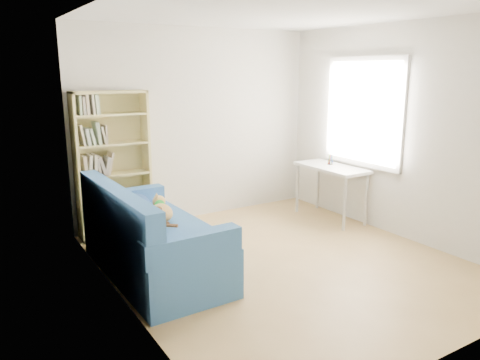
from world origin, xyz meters
name	(u,v)px	position (x,y,z in m)	size (l,w,h in m)	color
ground	(283,262)	(0.00, 0.00, 0.00)	(4.00, 4.00, 0.00)	#A5814A
room_shell	(292,110)	(0.10, 0.03, 1.64)	(3.54, 4.04, 2.62)	silver
sofa	(150,241)	(-1.32, 0.48, 0.35)	(0.96, 1.94, 0.95)	#255187
bookshelf	(113,170)	(-1.25, 1.84, 0.83)	(0.90, 0.28, 1.80)	#D1C171
desk	(331,172)	(1.49, 0.90, 0.66)	(0.49, 1.07, 0.75)	silver
pen_cup	(330,160)	(1.56, 1.00, 0.81)	(0.08, 0.08, 0.15)	white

